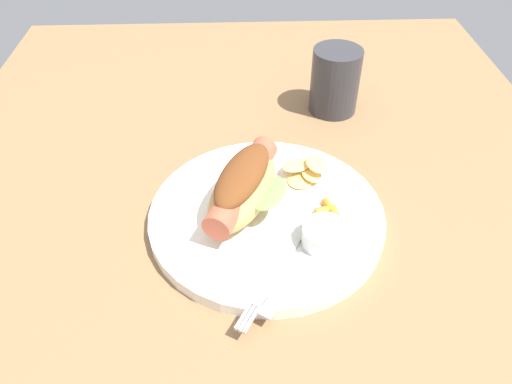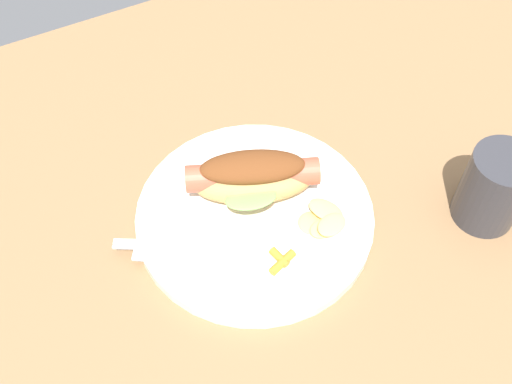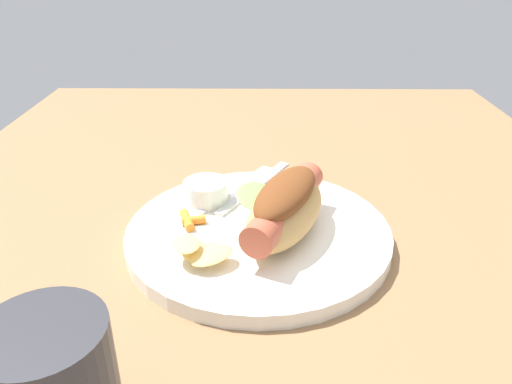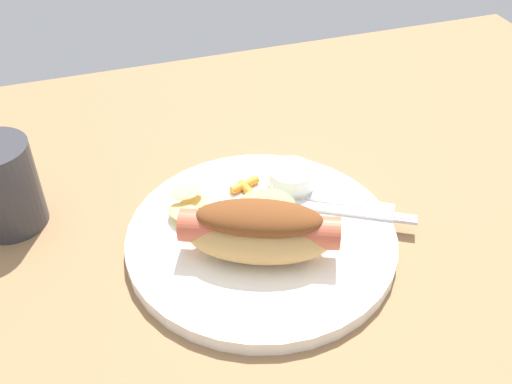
{
  "view_description": "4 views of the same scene",
  "coord_description": "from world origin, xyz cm",
  "px_view_note": "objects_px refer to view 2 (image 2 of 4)",
  "views": [
    {
      "loc": [
        41.48,
        -2.11,
        42.45
      ],
      "look_at": [
        -1.51,
        -0.35,
        3.89
      ],
      "focal_mm": 34.38,
      "sensor_mm": 36.0,
      "label": 1
    },
    {
      "loc": [
        18.63,
        37.74,
        61.49
      ],
      "look_at": [
        -1.28,
        -0.16,
        3.94
      ],
      "focal_mm": 43.27,
      "sensor_mm": 36.0,
      "label": 2
    },
    {
      "loc": [
        -45.86,
        0.62,
        29.12
      ],
      "look_at": [
        1.27,
        1.15,
        4.88
      ],
      "focal_mm": 34.67,
      "sensor_mm": 36.0,
      "label": 3
    },
    {
      "loc": [
        -15.4,
        -42.57,
        44.51
      ],
      "look_at": [
        -0.58,
        2.62,
        5.8
      ],
      "focal_mm": 42.25,
      "sensor_mm": 36.0,
      "label": 4
    }
  ],
  "objects_px": {
    "sauce_ramekin": "(235,266)",
    "plate": "(255,216)",
    "carrot_garnish": "(279,261)",
    "drinking_cup": "(494,188)",
    "hot_dog": "(253,176)",
    "fork": "(187,246)",
    "knife": "(197,260)",
    "chips_pile": "(323,221)"
  },
  "relations": [
    {
      "from": "sauce_ramekin",
      "to": "drinking_cup",
      "type": "bearing_deg",
      "value": 169.23
    },
    {
      "from": "plate",
      "to": "drinking_cup",
      "type": "relative_size",
      "value": 2.81
    },
    {
      "from": "sauce_ramekin",
      "to": "carrot_garnish",
      "type": "bearing_deg",
      "value": 164.9
    },
    {
      "from": "plate",
      "to": "chips_pile",
      "type": "xyz_separation_m",
      "value": [
        -0.06,
        0.05,
        0.02
      ]
    },
    {
      "from": "carrot_garnish",
      "to": "plate",
      "type": "bearing_deg",
      "value": -96.27
    },
    {
      "from": "carrot_garnish",
      "to": "hot_dog",
      "type": "bearing_deg",
      "value": -100.89
    },
    {
      "from": "sauce_ramekin",
      "to": "chips_pile",
      "type": "distance_m",
      "value": 0.12
    },
    {
      "from": "sauce_ramekin",
      "to": "carrot_garnish",
      "type": "distance_m",
      "value": 0.05
    },
    {
      "from": "hot_dog",
      "to": "fork",
      "type": "height_order",
      "value": "hot_dog"
    },
    {
      "from": "sauce_ramekin",
      "to": "fork",
      "type": "bearing_deg",
      "value": -58.25
    },
    {
      "from": "sauce_ramekin",
      "to": "carrot_garnish",
      "type": "relative_size",
      "value": 1.4
    },
    {
      "from": "plate",
      "to": "drinking_cup",
      "type": "height_order",
      "value": "drinking_cup"
    },
    {
      "from": "fork",
      "to": "drinking_cup",
      "type": "distance_m",
      "value": 0.36
    },
    {
      "from": "plate",
      "to": "sauce_ramekin",
      "type": "distance_m",
      "value": 0.09
    },
    {
      "from": "plate",
      "to": "knife",
      "type": "relative_size",
      "value": 1.94
    },
    {
      "from": "chips_pile",
      "to": "drinking_cup",
      "type": "bearing_deg",
      "value": 160.65
    },
    {
      "from": "hot_dog",
      "to": "sauce_ramekin",
      "type": "height_order",
      "value": "hot_dog"
    },
    {
      "from": "chips_pile",
      "to": "drinking_cup",
      "type": "xyz_separation_m",
      "value": [
        -0.19,
        0.07,
        0.02
      ]
    },
    {
      "from": "sauce_ramekin",
      "to": "fork",
      "type": "height_order",
      "value": "sauce_ramekin"
    },
    {
      "from": "plate",
      "to": "sauce_ramekin",
      "type": "bearing_deg",
      "value": 47.49
    },
    {
      "from": "carrot_garnish",
      "to": "drinking_cup",
      "type": "height_order",
      "value": "drinking_cup"
    },
    {
      "from": "drinking_cup",
      "to": "carrot_garnish",
      "type": "bearing_deg",
      "value": -9.94
    },
    {
      "from": "knife",
      "to": "fork",
      "type": "bearing_deg",
      "value": -51.26
    },
    {
      "from": "plate",
      "to": "drinking_cup",
      "type": "xyz_separation_m",
      "value": [
        -0.25,
        0.12,
        0.04
      ]
    },
    {
      "from": "hot_dog",
      "to": "sauce_ramekin",
      "type": "distance_m",
      "value": 0.11
    },
    {
      "from": "hot_dog",
      "to": "sauce_ramekin",
      "type": "bearing_deg",
      "value": 75.52
    },
    {
      "from": "fork",
      "to": "chips_pile",
      "type": "distance_m",
      "value": 0.16
    },
    {
      "from": "hot_dog",
      "to": "chips_pile",
      "type": "distance_m",
      "value": 0.1
    },
    {
      "from": "hot_dog",
      "to": "knife",
      "type": "relative_size",
      "value": 1.09
    },
    {
      "from": "carrot_garnish",
      "to": "drinking_cup",
      "type": "relative_size",
      "value": 0.37
    },
    {
      "from": "chips_pile",
      "to": "hot_dog",
      "type": "bearing_deg",
      "value": -58.35
    },
    {
      "from": "fork",
      "to": "carrot_garnish",
      "type": "distance_m",
      "value": 0.11
    },
    {
      "from": "plate",
      "to": "chips_pile",
      "type": "bearing_deg",
      "value": 138.81
    },
    {
      "from": "sauce_ramekin",
      "to": "plate",
      "type": "bearing_deg",
      "value": -132.51
    },
    {
      "from": "hot_dog",
      "to": "drinking_cup",
      "type": "distance_m",
      "value": 0.28
    },
    {
      "from": "chips_pile",
      "to": "knife",
      "type": "bearing_deg",
      "value": -9.55
    },
    {
      "from": "chips_pile",
      "to": "plate",
      "type": "bearing_deg",
      "value": -41.19
    },
    {
      "from": "carrot_garnish",
      "to": "drinking_cup",
      "type": "xyz_separation_m",
      "value": [
        -0.26,
        0.04,
        0.03
      ]
    },
    {
      "from": "sauce_ramekin",
      "to": "drinking_cup",
      "type": "distance_m",
      "value": 0.31
    },
    {
      "from": "carrot_garnish",
      "to": "chips_pile",
      "type": "bearing_deg",
      "value": -163.27
    },
    {
      "from": "fork",
      "to": "chips_pile",
      "type": "bearing_deg",
      "value": -167.83
    },
    {
      "from": "hot_dog",
      "to": "fork",
      "type": "bearing_deg",
      "value": 41.22
    }
  ]
}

